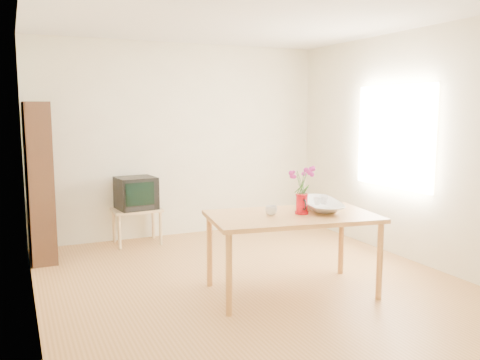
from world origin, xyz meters
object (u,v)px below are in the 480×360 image
table (292,222)px  television (136,192)px  bowl (321,184)px  pitcher (302,205)px  mug (271,210)px

table → television: 2.54m
table → bowl: bowl is taller
table → pitcher: bearing=2.1°
pitcher → bowl: size_ratio=0.39×
table → television: television is taller
table → pitcher: size_ratio=8.06×
bowl → television: size_ratio=1.02×
table → bowl: size_ratio=3.14×
bowl → mug: bearing=-175.2°
pitcher → television: bearing=126.5°
mug → bowl: bearing=-176.0°
mug → television: 2.42m
pitcher → bowl: 0.35m
television → mug: bearing=-78.6°
table → pitcher: 0.19m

